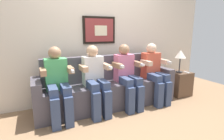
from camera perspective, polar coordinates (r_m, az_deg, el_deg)
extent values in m
plane|color=#8C6B4C|center=(3.05, 1.21, -13.53)|extent=(6.36, 6.36, 0.00)
cube|color=beige|center=(3.45, -4.35, 11.82)|extent=(4.89, 0.05, 2.60)
cube|color=black|center=(3.41, -4.05, 12.66)|extent=(0.63, 0.03, 0.50)
cube|color=maroon|center=(3.40, -3.96, 12.66)|extent=(0.55, 0.02, 0.42)
cube|color=beige|center=(3.39, -3.62, 12.53)|extent=(0.24, 0.02, 0.18)
cube|color=#514C56|center=(3.20, -1.05, -7.84)|extent=(2.21, 0.58, 0.45)
cube|color=#514C56|center=(3.27, -2.62, 0.80)|extent=(2.21, 0.14, 0.45)
cube|color=#514C56|center=(2.94, -22.89, -8.98)|extent=(0.14, 0.58, 0.62)
cube|color=#514C56|center=(3.78, 15.58, -3.78)|extent=(0.14, 0.58, 0.62)
cube|color=#4CB266|center=(2.84, -17.54, -1.27)|extent=(0.32, 0.20, 0.48)
sphere|color=#9E7556|center=(2.78, -17.97, 5.26)|extent=(0.19, 0.19, 0.19)
cube|color=#38476B|center=(2.68, -18.65, -6.11)|extent=(0.12, 0.40, 0.12)
cube|color=#38476B|center=(2.71, -14.85, -5.72)|extent=(0.12, 0.40, 0.12)
cube|color=#38476B|center=(2.60, -17.71, -13.39)|extent=(0.12, 0.12, 0.45)
cube|color=#38476B|center=(2.62, -13.72, -12.92)|extent=(0.12, 0.12, 0.45)
cube|color=#9E7556|center=(2.69, -21.33, -0.53)|extent=(0.08, 0.28, 0.08)
cube|color=#9E7556|center=(2.73, -13.38, 0.19)|extent=(0.08, 0.28, 0.08)
cube|color=white|center=(2.58, -12.68, -0.28)|extent=(0.04, 0.13, 0.04)
cube|color=white|center=(2.96, -6.22, -0.21)|extent=(0.32, 0.20, 0.48)
sphere|color=tan|center=(2.91, -6.37, 6.07)|extent=(0.19, 0.19, 0.19)
cube|color=#38476B|center=(2.80, -6.59, -4.79)|extent=(0.12, 0.40, 0.12)
cube|color=#38476B|center=(2.85, -3.14, -4.37)|extent=(0.12, 0.40, 0.12)
cube|color=#38476B|center=(2.72, -5.10, -11.69)|extent=(0.12, 0.12, 0.45)
cube|color=#38476B|center=(2.78, -1.53, -11.10)|extent=(0.12, 0.12, 0.45)
cube|color=tan|center=(2.78, -9.19, 0.56)|extent=(0.08, 0.28, 0.08)
cube|color=tan|center=(2.90, -1.94, 1.21)|extent=(0.08, 0.28, 0.08)
cube|color=white|center=(2.75, -0.66, 0.83)|extent=(0.04, 0.13, 0.04)
cube|color=pink|center=(3.19, 3.83, 0.75)|extent=(0.32, 0.20, 0.48)
sphere|color=#9E7556|center=(3.14, 3.91, 6.58)|extent=(0.19, 0.19, 0.19)
cube|color=#38476B|center=(3.02, 4.08, -3.44)|extent=(0.12, 0.40, 0.12)
cube|color=#38476B|center=(3.11, 7.00, -3.05)|extent=(0.12, 0.40, 0.12)
cube|color=#38476B|center=(2.95, 5.88, -9.74)|extent=(0.12, 0.12, 0.45)
cube|color=#38476B|center=(3.04, 8.85, -9.14)|extent=(0.12, 0.12, 0.45)
cube|color=#9E7556|center=(2.98, 1.73, 1.53)|extent=(0.08, 0.28, 0.08)
cube|color=#9E7556|center=(3.17, 7.91, 2.05)|extent=(0.08, 0.28, 0.08)
cube|color=white|center=(3.03, 9.53, 1.74)|extent=(0.04, 0.13, 0.04)
cube|color=white|center=(2.84, 3.16, 1.17)|extent=(0.04, 0.10, 0.04)
cube|color=#D8593F|center=(3.50, 12.32, 1.54)|extent=(0.32, 0.20, 0.48)
sphere|color=beige|center=(3.46, 12.56, 6.84)|extent=(0.19, 0.19, 0.19)
cube|color=#38476B|center=(3.33, 12.98, -2.22)|extent=(0.12, 0.40, 0.12)
cube|color=#38476B|center=(3.44, 15.37, -1.88)|extent=(0.12, 0.40, 0.12)
cube|color=#38476B|center=(3.27, 14.88, -7.85)|extent=(0.12, 0.12, 0.45)
cube|color=#38476B|center=(3.38, 17.27, -7.31)|extent=(0.12, 0.12, 0.45)
cube|color=beige|center=(3.28, 10.97, 2.30)|extent=(0.08, 0.28, 0.08)
cube|color=beige|center=(3.51, 16.03, 2.70)|extent=(0.08, 0.28, 0.08)
cube|color=white|center=(3.39, 17.79, 2.44)|extent=(0.04, 0.13, 0.04)
cube|color=brown|center=(4.02, 20.78, -4.04)|extent=(0.40, 0.40, 0.50)
cylinder|color=#333338|center=(3.92, 20.77, -0.54)|extent=(0.14, 0.14, 0.02)
cylinder|color=#333338|center=(3.89, 20.94, 1.62)|extent=(0.02, 0.02, 0.28)
cone|color=silver|center=(3.86, 21.19, 4.83)|extent=(0.22, 0.22, 0.16)
cube|color=white|center=(3.92, 22.86, -0.69)|extent=(0.04, 0.13, 0.02)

